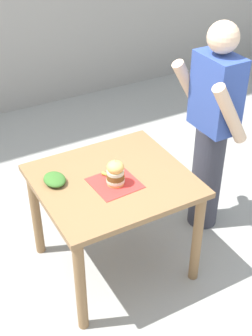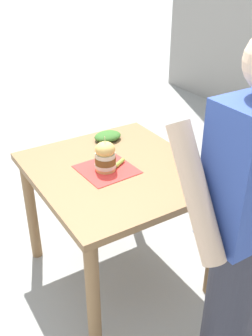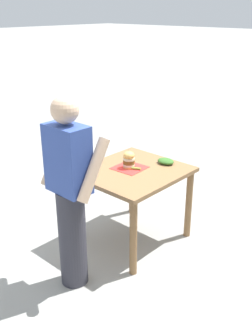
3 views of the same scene
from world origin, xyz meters
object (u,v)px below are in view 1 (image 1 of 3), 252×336
at_px(side_salad, 55,179).
at_px(diner_across_table, 212,129).
at_px(pickle_spear, 108,175).
at_px(patio_table, 113,194).
at_px(sandwich, 115,173).

relative_size(side_salad, diner_across_table, 0.11).
bearing_deg(diner_across_table, side_salad, -92.77).
bearing_deg(pickle_spear, diner_across_table, 93.49).
relative_size(patio_table, side_salad, 5.57).
distance_m(pickle_spear, diner_across_table, 0.90).
distance_m(sandwich, pickle_spear, 0.12).
bearing_deg(side_salad, patio_table, 68.38).
xyz_separation_m(patio_table, pickle_spear, (-0.03, -0.02, 0.15)).
bearing_deg(diner_across_table, pickle_spear, -86.51).
xyz_separation_m(pickle_spear, side_salad, (-0.11, -0.34, 0.01)).
bearing_deg(pickle_spear, sandwich, 3.84).
bearing_deg(diner_across_table, patio_table, -84.66).
bearing_deg(pickle_spear, side_salad, -108.69).
bearing_deg(side_salad, pickle_spear, 71.31).
relative_size(sandwich, diner_across_table, 0.12).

